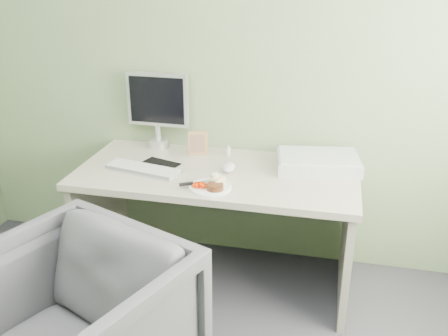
% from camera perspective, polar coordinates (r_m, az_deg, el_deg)
% --- Properties ---
extents(wall_back, '(3.50, 0.00, 3.50)m').
position_cam_1_polar(wall_back, '(3.03, 0.83, 13.29)').
color(wall_back, gray).
rests_on(wall_back, floor).
extents(desk, '(1.60, 0.75, 0.73)m').
position_cam_1_polar(desk, '(2.93, -0.80, -3.62)').
color(desk, '#B4A896').
rests_on(desk, floor).
extents(plate, '(0.23, 0.23, 0.01)m').
position_cam_1_polar(plate, '(2.64, -1.57, -2.23)').
color(plate, white).
rests_on(plate, desk).
extents(steak, '(0.09, 0.09, 0.03)m').
position_cam_1_polar(steak, '(2.59, -1.05, -2.17)').
color(steak, black).
rests_on(steak, plate).
extents(potato_pile, '(0.11, 0.09, 0.06)m').
position_cam_1_polar(potato_pile, '(2.66, -0.77, -1.12)').
color(potato_pile, tan).
rests_on(potato_pile, plate).
extents(carrot_heap, '(0.06, 0.06, 0.04)m').
position_cam_1_polar(carrot_heap, '(2.62, -2.85, -1.80)').
color(carrot_heap, red).
rests_on(carrot_heap, plate).
extents(steak_knife, '(0.17, 0.12, 0.01)m').
position_cam_1_polar(steak_knife, '(2.64, -3.69, -1.76)').
color(steak_knife, silver).
rests_on(steak_knife, plate).
extents(mousepad, '(0.27, 0.26, 0.00)m').
position_cam_1_polar(mousepad, '(2.95, -7.71, 0.27)').
color(mousepad, black).
rests_on(mousepad, desk).
extents(keyboard, '(0.45, 0.21, 0.02)m').
position_cam_1_polar(keyboard, '(2.88, -9.31, -0.08)').
color(keyboard, white).
rests_on(keyboard, desk).
extents(computer_mouse, '(0.07, 0.12, 0.04)m').
position_cam_1_polar(computer_mouse, '(2.84, 0.59, 0.06)').
color(computer_mouse, white).
rests_on(computer_mouse, desk).
extents(photo_frame, '(0.12, 0.05, 0.15)m').
position_cam_1_polar(photo_frame, '(3.06, -2.99, 2.82)').
color(photo_frame, olive).
rests_on(photo_frame, desk).
extents(eyedrop_bottle, '(0.02, 0.02, 0.07)m').
position_cam_1_polar(eyedrop_bottle, '(3.06, 0.52, 1.98)').
color(eyedrop_bottle, white).
rests_on(eyedrop_bottle, desk).
extents(scanner, '(0.51, 0.38, 0.07)m').
position_cam_1_polar(scanner, '(2.93, 10.69, 0.62)').
color(scanner, silver).
rests_on(scanner, desk).
extents(monitor, '(0.40, 0.12, 0.48)m').
position_cam_1_polar(monitor, '(3.17, -7.59, 7.03)').
color(monitor, silver).
rests_on(monitor, desk).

